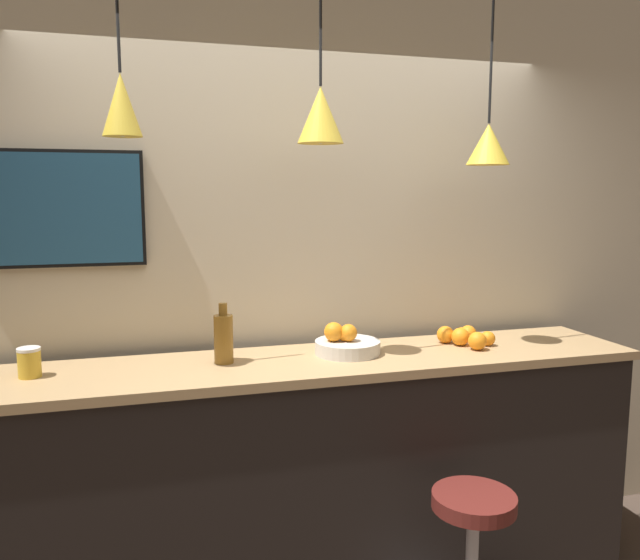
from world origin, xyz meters
The scene contains 11 objects.
back_wall centered at (0.00, 0.96, 1.45)m, with size 8.00×0.06×2.90m.
service_counter centered at (0.00, 0.57, 0.56)m, with size 2.92×0.57×1.11m.
bar_stool centered at (0.48, 0.04, 0.43)m, with size 0.39×0.39×0.67m.
fruit_bowl centered at (0.13, 0.62, 1.16)m, with size 0.30×0.30×0.15m.
orange_pile centered at (0.74, 0.62, 1.15)m, with size 0.25×0.25×0.09m.
juice_bottle centered at (-0.42, 0.61, 1.22)m, with size 0.08×0.08×0.26m.
spread_jar centered at (-1.18, 0.61, 1.17)m, with size 0.09×0.09×0.12m.
pendant_lamp_left centered at (-0.79, 0.56, 2.17)m, with size 0.15×0.15×0.75m.
pendant_lamp_middle centered at (0.00, 0.56, 2.16)m, with size 0.19×0.19×0.76m.
pendant_lamp_right centered at (0.79, 0.56, 2.06)m, with size 0.19×0.19×0.84m.
mounted_tv centered at (-1.08, 0.91, 1.77)m, with size 0.73×0.04×0.51m.
Camera 1 is at (-0.74, -2.00, 1.83)m, focal length 35.00 mm.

